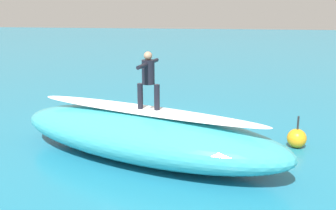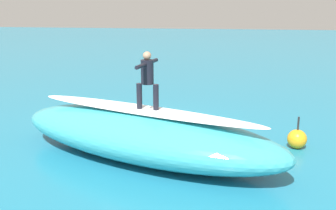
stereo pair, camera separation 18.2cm
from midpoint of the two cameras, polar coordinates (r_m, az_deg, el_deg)
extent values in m
plane|color=teal|center=(13.36, -3.51, -3.66)|extent=(120.00, 120.00, 0.00)
ellipsoid|color=teal|center=(10.71, -4.04, -4.45)|extent=(8.61, 5.20, 1.36)
ellipsoid|color=white|center=(10.50, -4.11, -0.73)|extent=(6.88, 3.18, 0.08)
ellipsoid|color=#E0563D|center=(10.42, -3.36, -0.88)|extent=(2.21, 0.78, 0.06)
cylinder|color=black|center=(10.41, -4.61, 1.27)|extent=(0.15, 0.15, 0.71)
cylinder|color=black|center=(10.25, -2.16, 1.10)|extent=(0.15, 0.15, 0.71)
cylinder|color=black|center=(10.19, -3.45, 4.87)|extent=(0.38, 0.38, 0.64)
sphere|color=tan|center=(10.13, -3.49, 7.26)|extent=(0.22, 0.22, 0.22)
cylinder|color=black|center=(9.74, -4.39, 5.73)|extent=(0.18, 0.58, 0.10)
cylinder|color=black|center=(10.58, -2.62, 6.46)|extent=(0.18, 0.58, 0.10)
ellipsoid|color=yellow|center=(13.94, 1.77, -2.70)|extent=(2.12, 1.04, 0.07)
cylinder|color=black|center=(13.89, 1.77, -1.96)|extent=(0.93, 0.52, 0.31)
sphere|color=#936B4C|center=(13.69, 3.86, -1.95)|extent=(0.22, 0.22, 0.22)
cylinder|color=black|center=(14.14, -1.39, -2.02)|extent=(0.74, 0.32, 0.14)
cylinder|color=black|center=(14.30, -1.09, -1.83)|extent=(0.74, 0.32, 0.14)
sphere|color=orange|center=(12.22, 18.04, -4.69)|extent=(0.57, 0.57, 0.57)
cylinder|color=#262626|center=(12.07, 18.21, -2.50)|extent=(0.06, 0.06, 0.40)
ellipsoid|color=white|center=(11.10, 5.32, -7.10)|extent=(0.96, 1.20, 0.16)
ellipsoid|color=white|center=(11.26, -4.51, -6.71)|extent=(1.11, 1.10, 0.18)
ellipsoid|color=white|center=(10.32, 5.23, -8.86)|extent=(0.95, 1.00, 0.14)
camera|label=1|loc=(0.09, -90.43, -0.11)|focal=41.36mm
camera|label=2|loc=(0.09, 89.57, 0.11)|focal=41.36mm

